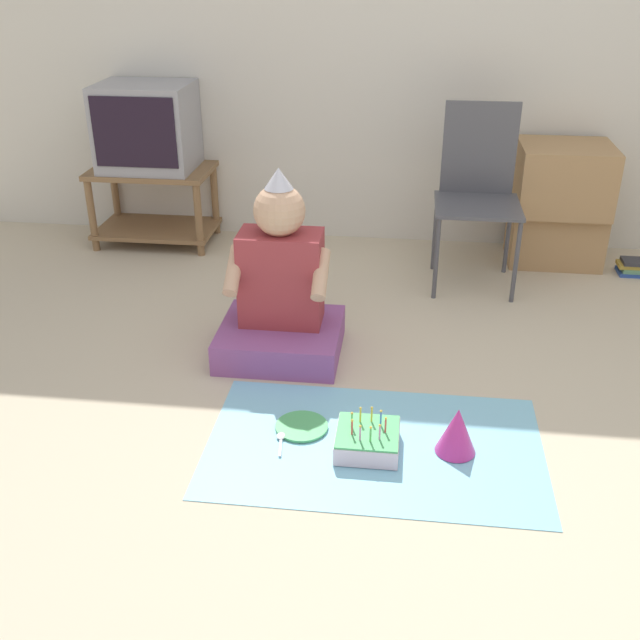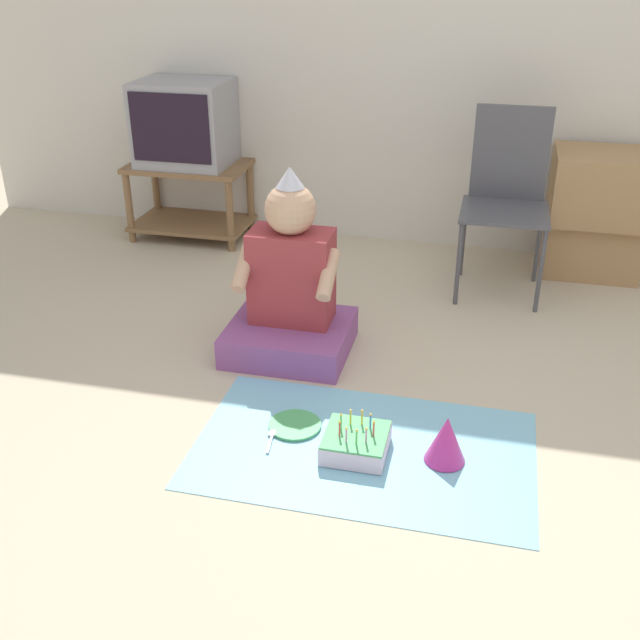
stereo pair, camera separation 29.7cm
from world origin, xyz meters
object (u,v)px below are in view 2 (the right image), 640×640
folding_chair (507,190)px  cardboard_box_stack (596,211)px  party_hat_blue (446,439)px  paper_plate (295,425)px  tv (185,123)px  person_seated (291,294)px  birthday_cake (356,443)px

folding_chair → cardboard_box_stack: size_ratio=1.38×
party_hat_blue → paper_plate: 0.60m
tv → party_hat_blue: tv is taller
paper_plate → person_seated: bearing=106.5°
tv → party_hat_blue: size_ratio=2.95×
paper_plate → birthday_cake: bearing=-21.8°
folding_chair → person_seated: size_ratio=1.11×
tv → cardboard_box_stack: (2.41, -0.03, -0.35)m
cardboard_box_stack → paper_plate: (-1.22, -1.87, -0.35)m
person_seated → paper_plate: 0.69m
folding_chair → party_hat_blue: size_ratio=5.17×
tv → paper_plate: (1.19, -1.90, -0.71)m
tv → folding_chair: (1.92, -0.34, -0.18)m
folding_chair → party_hat_blue: folding_chair is taller
cardboard_box_stack → person_seated: 1.89m
cardboard_box_stack → birthday_cake: 2.22m
cardboard_box_stack → person_seated: bearing=-138.1°
tv → birthday_cake: size_ratio=2.32×
birthday_cake → paper_plate: birthday_cake is taller
folding_chair → birthday_cake: 1.80m
party_hat_blue → cardboard_box_stack: bearing=72.0°
person_seated → cardboard_box_stack: bearing=41.9°
tv → person_seated: tv is taller
cardboard_box_stack → party_hat_blue: (-0.63, -1.95, -0.27)m
party_hat_blue → birthday_cake: bearing=-175.1°
tv → birthday_cake: tv is taller
folding_chair → birthday_cake: size_ratio=4.07×
party_hat_blue → paper_plate: (-0.59, 0.08, -0.09)m
party_hat_blue → paper_plate: size_ratio=0.89×
tv → person_seated: bearing=-52.0°
cardboard_box_stack → birthday_cake: size_ratio=2.95×
tv → person_seated: 1.70m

